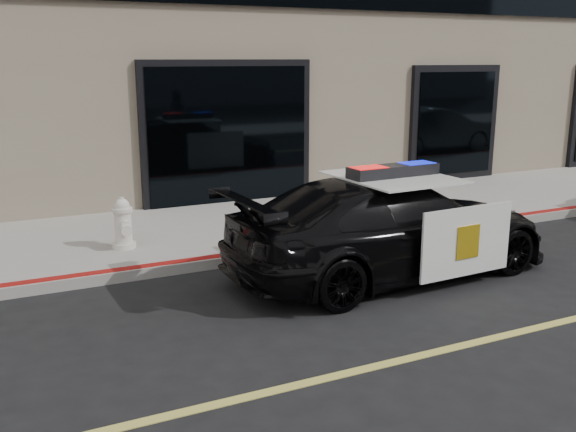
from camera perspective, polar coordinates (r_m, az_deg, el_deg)
name	(u,v)px	position (r m, az deg, el deg)	size (l,w,h in m)	color
ground	(537,328)	(7.69, 21.25, -9.27)	(120.00, 120.00, 0.00)	black
sidewalk_n	(314,218)	(11.66, 2.37, -0.16)	(60.00, 3.50, 0.15)	gray
police_car	(391,226)	(8.80, 9.16, -0.90)	(2.39, 4.84, 1.53)	black
fire_hydrant	(123,224)	(9.78, -14.44, -0.73)	(0.35, 0.48, 0.77)	silver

